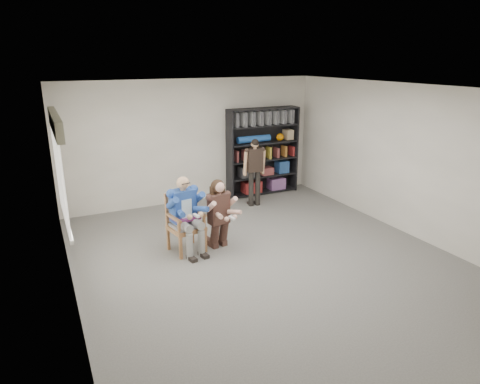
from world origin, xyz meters
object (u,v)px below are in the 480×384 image
seated_man (186,215)px  kneeling_woman (220,215)px  armchair (186,223)px  bookshelf (263,152)px  standing_man (255,173)px

seated_man → kneeling_woman: (0.58, -0.12, -0.06)m
seated_man → armchair: bearing=0.0°
bookshelf → seated_man: bearing=-139.6°
armchair → seated_man: size_ratio=0.77×
kneeling_woman → standing_man: bearing=37.7°
seated_man → standing_man: 2.71m
armchair → bookshelf: bookshelf is taller
armchair → standing_man: bearing=26.8°
seated_man → kneeling_woman: size_ratio=1.09×
armchair → bookshelf: size_ratio=0.50×
bookshelf → kneeling_woman: bearing=-131.5°
kneeling_woman → bookshelf: (2.20, 2.49, 0.43)m
seated_man → bookshelf: (2.78, 2.37, 0.37)m
armchair → standing_man: 2.72m
armchair → seated_man: (0.00, 0.00, 0.16)m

